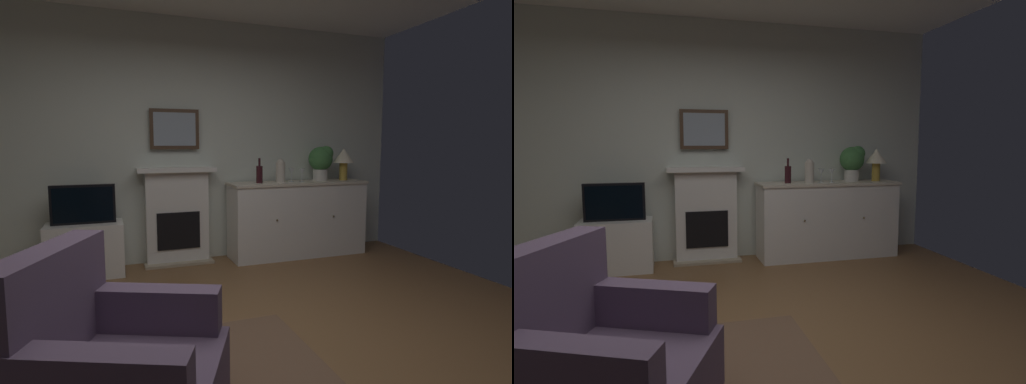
{
  "view_description": "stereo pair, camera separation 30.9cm",
  "coord_description": "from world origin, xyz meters",
  "views": [
    {
      "loc": [
        -0.8,
        -2.25,
        1.36
      ],
      "look_at": [
        0.26,
        0.64,
        1.0
      ],
      "focal_mm": 28.69,
      "sensor_mm": 36.0,
      "label": 1
    },
    {
      "loc": [
        -0.51,
        -2.34,
        1.36
      ],
      "look_at": [
        0.26,
        0.64,
        1.0
      ],
      "focal_mm": 28.69,
      "sensor_mm": 36.0,
      "label": 2
    }
  ],
  "objects": [
    {
      "name": "potted_plant_small",
      "position": [
        1.72,
        2.26,
        1.17
      ],
      "size": [
        0.3,
        0.3,
        0.43
      ],
      "color": "beige",
      "rests_on": "sideboard_cabinet"
    },
    {
      "name": "tv_cabinet",
      "position": [
        -1.04,
        2.23,
        0.28
      ],
      "size": [
        0.75,
        0.42,
        0.55
      ],
      "color": "white",
      "rests_on": "ground_plane"
    },
    {
      "name": "vase_decorative",
      "position": [
        1.12,
        2.16,
        1.05
      ],
      "size": [
        0.11,
        0.11,
        0.28
      ],
      "color": "beige",
      "rests_on": "sideboard_cabinet"
    },
    {
      "name": "ground_plane",
      "position": [
        0.0,
        0.0,
        -0.05
      ],
      "size": [
        5.55,
        5.09,
        0.1
      ],
      "primitive_type": "cube",
      "color": "brown",
      "rests_on": "ground"
    },
    {
      "name": "tv_set",
      "position": [
        -1.04,
        2.2,
        0.75
      ],
      "size": [
        0.62,
        0.07,
        0.4
      ],
      "color": "black",
      "rests_on": "tv_cabinet"
    },
    {
      "name": "wine_glass_center",
      "position": [
        1.4,
        2.15,
        1.03
      ],
      "size": [
        0.07,
        0.07,
        0.16
      ],
      "color": "silver",
      "rests_on": "sideboard_cabinet"
    },
    {
      "name": "framed_picture",
      "position": [
        -0.06,
        2.43,
        1.53
      ],
      "size": [
        0.55,
        0.04,
        0.45
      ],
      "color": "#473323"
    },
    {
      "name": "wine_glass_left",
      "position": [
        1.29,
        2.21,
        1.03
      ],
      "size": [
        0.07,
        0.07,
        0.16
      ],
      "color": "silver",
      "rests_on": "sideboard_cabinet"
    },
    {
      "name": "armchair",
      "position": [
        -0.81,
        -0.46,
        0.38
      ],
      "size": [
        1.05,
        1.02,
        0.92
      ],
      "color": "#604C66",
      "rests_on": "ground_plane"
    },
    {
      "name": "fireplace_unit",
      "position": [
        -0.06,
        2.39,
        0.55
      ],
      "size": [
        0.87,
        0.3,
        1.1
      ],
      "color": "white",
      "rests_on": "ground_plane"
    },
    {
      "name": "wall_rear",
      "position": [
        0.0,
        2.52,
        1.39
      ],
      "size": [
        5.55,
        0.06,
        2.78
      ],
      "primitive_type": "cube",
      "color": "silver",
      "rests_on": "ground_plane"
    },
    {
      "name": "sideboard_cabinet",
      "position": [
        1.37,
        2.21,
        0.46
      ],
      "size": [
        1.7,
        0.49,
        0.91
      ],
      "color": "white",
      "rests_on": "ground_plane"
    },
    {
      "name": "wine_bottle",
      "position": [
        0.87,
        2.2,
        1.02
      ],
      "size": [
        0.08,
        0.08,
        0.29
      ],
      "color": "#331419",
      "rests_on": "sideboard_cabinet"
    },
    {
      "name": "table_lamp",
      "position": [
        2.01,
        2.21,
        1.19
      ],
      "size": [
        0.26,
        0.26,
        0.4
      ],
      "color": "#B79338",
      "rests_on": "sideboard_cabinet"
    }
  ]
}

